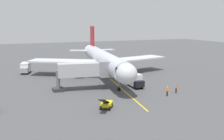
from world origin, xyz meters
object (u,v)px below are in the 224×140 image
Objects in this scene: box_truck_rear_apron at (26,68)px; belt_loader_portside at (106,104)px; box_truck_starboard_side at (135,80)px; ground_crew_wing_walker at (167,91)px; airplane at (103,60)px; jet_bridge at (88,70)px; ground_crew_marshaller at (176,88)px.

belt_loader_portside is at bearing 103.73° from box_truck_rear_apron.
ground_crew_wing_walker is at bearing 105.00° from box_truck_starboard_side.
airplane is at bearing 144.90° from box_truck_rear_apron.
jet_bridge is (7.05, 10.32, -0.24)m from airplane.
airplane is at bearing -109.99° from belt_loader_portside.
box_truck_rear_apron is at bearing -76.27° from belt_loader_portside.
belt_loader_portside reaches higher than ground_crew_marshaller.
jet_bridge reaches higher than box_truck_rear_apron.
belt_loader_portside is (1.11, 12.12, -3.05)m from jet_bridge.
ground_crew_marshaller is at bearing 148.05° from jet_bridge.
jet_bridge is at bearing -31.95° from ground_crew_marshaller.
jet_bridge is 9.47m from box_truck_starboard_side.
ground_crew_wing_walker is 12.47m from belt_loader_portside.
box_truck_starboard_side is at bearing -54.68° from ground_crew_marshaller.
ground_crew_wing_walker is at bearing 101.49° from airplane.
ground_crew_wing_walker is 0.38× the size of belt_loader_portside.
ground_crew_marshaller is (-6.78, 18.94, -3.12)m from airplane.
box_truck_starboard_side is at bearing -134.37° from belt_loader_portside.
jet_bridge reaches higher than ground_crew_wing_walker.
box_truck_starboard_side is (-8.99, 1.80, -2.38)m from jet_bridge.
jet_bridge is at bearing -95.24° from belt_loader_portside.
ground_crew_marshaller is 2.94m from ground_crew_wing_walker.
box_truck_starboard_side is (-1.94, 12.11, -2.62)m from airplane.
jet_bridge is 15.11m from ground_crew_wing_walker.
box_truck_rear_apron is (8.31, -34.01, 0.67)m from belt_loader_portside.
airplane reaches higher than jet_bridge.
box_truck_starboard_side reaches higher than belt_loader_portside.
ground_crew_marshaller is 8.39m from box_truck_starboard_side.
box_truck_starboard_side is at bearing 99.12° from airplane.
jet_bridge reaches higher than box_truck_starboard_side.
ground_crew_marshaller is (-13.83, 8.62, -2.88)m from jet_bridge.
airplane is 12.54m from box_truck_starboard_side.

